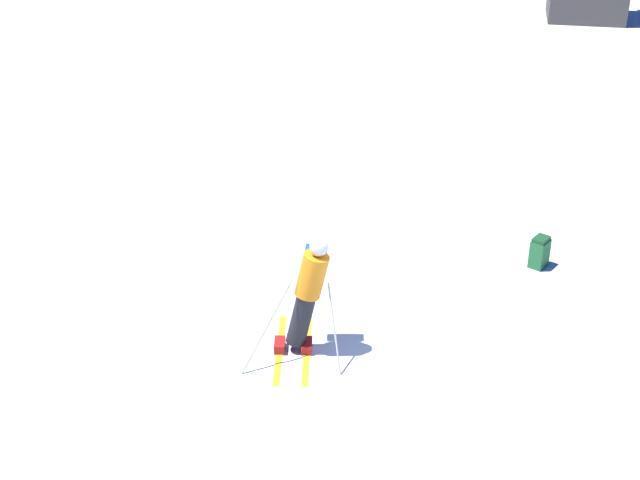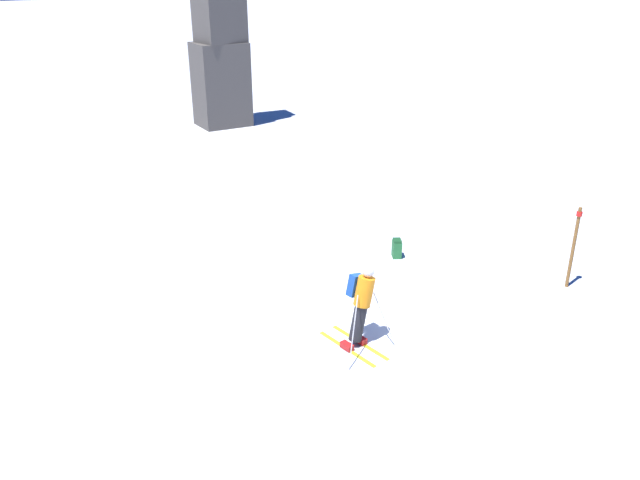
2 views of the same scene
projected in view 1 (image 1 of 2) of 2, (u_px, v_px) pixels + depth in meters
ground_plane at (355, 356)px, 11.70m from camera, size 300.00×300.00×0.00m
skier at (308, 288)px, 11.42m from camera, size 1.27×1.65×1.72m
spare_backpack at (540, 252)px, 13.71m from camera, size 0.33×0.37×0.50m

